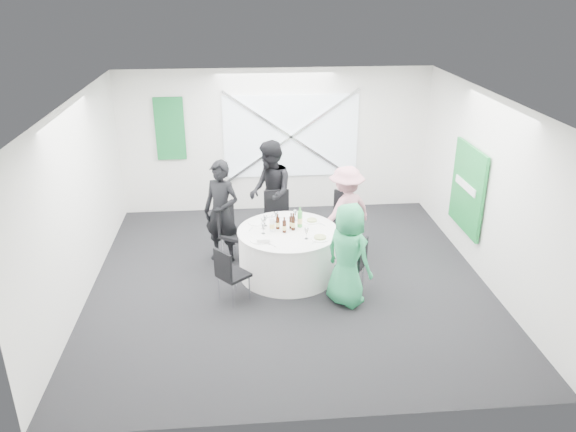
{
  "coord_description": "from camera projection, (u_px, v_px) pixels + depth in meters",
  "views": [
    {
      "loc": [
        -0.68,
        -7.59,
        4.33
      ],
      "look_at": [
        0.0,
        0.2,
        1.0
      ],
      "focal_mm": 35.0,
      "sensor_mm": 36.0,
      "label": 1
    }
  ],
  "objects": [
    {
      "name": "wine_glass_f",
      "position": [
        276.0,
        215.0,
        8.84
      ],
      "size": [
        0.07,
        0.07,
        0.17
      ],
      "color": "white",
      "rests_on": "banquet_table"
    },
    {
      "name": "person_woman_green",
      "position": [
        348.0,
        255.0,
        7.84
      ],
      "size": [
        0.85,
        0.88,
        1.52
      ],
      "primitive_type": "imported",
      "rotation": [
        0.0,
        0.0,
        2.28
      ],
      "color": "#29985C",
      "rests_on": "floor"
    },
    {
      "name": "plate_front_left",
      "position": [
        259.0,
        240.0,
        8.26
      ],
      "size": [
        0.27,
        0.27,
        0.01
      ],
      "color": "white",
      "rests_on": "banquet_table"
    },
    {
      "name": "wall_front",
      "position": [
        317.0,
        307.0,
        5.41
      ],
      "size": [
        6.0,
        0.0,
        6.0
      ],
      "primitive_type": "plane",
      "rotation": [
        -1.57,
        0.0,
        0.0
      ],
      "color": "white",
      "rests_on": "floor"
    },
    {
      "name": "beer_bottle_b",
      "position": [
        291.0,
        223.0,
        8.63
      ],
      "size": [
        0.06,
        0.06,
        0.25
      ],
      "color": "#321409",
      "rests_on": "banquet_table"
    },
    {
      "name": "window_brace_a",
      "position": [
        291.0,
        137.0,
        10.83
      ],
      "size": [
        2.63,
        0.05,
        1.84
      ],
      "primitive_type": "cube",
      "rotation": [
        0.0,
        0.97,
        0.0
      ],
      "color": "silver",
      "rests_on": "window_panel"
    },
    {
      "name": "green_sign",
      "position": [
        467.0,
        189.0,
        9.03
      ],
      "size": [
        0.05,
        1.2,
        1.4
      ],
      "primitive_type": "cube",
      "color": "#178033",
      "rests_on": "wall_right"
    },
    {
      "name": "knife_a",
      "position": [
        323.0,
        236.0,
        8.39
      ],
      "size": [
        0.12,
        0.12,
        0.01
      ],
      "primitive_type": "cube",
      "rotation": [
        0.0,
        0.0,
        -0.79
      ],
      "color": "silver",
      "rests_on": "banquet_table"
    },
    {
      "name": "fork_b",
      "position": [
        261.0,
        220.0,
        8.95
      ],
      "size": [
        0.09,
        0.14,
        0.01
      ],
      "primitive_type": "cube",
      "rotation": [
        0.0,
        0.0,
        2.63
      ],
      "color": "silver",
      "rests_on": "banquet_table"
    },
    {
      "name": "knife_e",
      "position": [
        272.0,
        217.0,
        9.07
      ],
      "size": [
        0.15,
        0.03,
        0.01
      ],
      "primitive_type": "cube",
      "rotation": [
        0.0,
        0.0,
        1.65
      ],
      "color": "silver",
      "rests_on": "banquet_table"
    },
    {
      "name": "wine_glass_a",
      "position": [
        295.0,
        213.0,
        8.91
      ],
      "size": [
        0.07,
        0.07,
        0.17
      ],
      "color": "white",
      "rests_on": "banquet_table"
    },
    {
      "name": "fork_e",
      "position": [
        293.0,
        216.0,
        9.12
      ],
      "size": [
        0.15,
        0.03,
        0.01
      ],
      "primitive_type": "cube",
      "rotation": [
        0.0,
        0.0,
        1.64
      ],
      "color": "silver",
      "rests_on": "banquet_table"
    },
    {
      "name": "person_man_back_left",
      "position": [
        221.0,
        212.0,
        9.02
      ],
      "size": [
        0.74,
        0.67,
        1.71
      ],
      "primitive_type": "imported",
      "rotation": [
        0.0,
        0.0,
        -0.53
      ],
      "color": "black",
      "rests_on": "floor"
    },
    {
      "name": "chair_back_right",
      "position": [
        339.0,
        218.0,
        9.42
      ],
      "size": [
        0.66,
        0.66,
        1.03
      ],
      "rotation": [
        0.0,
        0.0,
        -0.89
      ],
      "color": "black",
      "rests_on": "floor"
    },
    {
      "name": "wall_right",
      "position": [
        488.0,
        190.0,
        8.41
      ],
      "size": [
        0.0,
        6.0,
        6.0
      ],
      "primitive_type": "plane",
      "rotation": [
        1.57,
        0.0,
        -1.57
      ],
      "color": "white",
      "rests_on": "floor"
    },
    {
      "name": "chair_back_left",
      "position": [
        233.0,
        228.0,
        9.11
      ],
      "size": [
        0.62,
        0.62,
        0.99
      ],
      "rotation": [
        0.0,
        0.0,
        0.99
      ],
      "color": "black",
      "rests_on": "floor"
    },
    {
      "name": "fork_c",
      "position": [
        255.0,
        239.0,
        8.31
      ],
      "size": [
        0.12,
        0.12,
        0.01
      ],
      "primitive_type": "cube",
      "rotation": [
        0.0,
        0.0,
        -2.36
      ],
      "color": "silver",
      "rests_on": "banquet_table"
    },
    {
      "name": "clear_water_bottle",
      "position": [
        272.0,
        225.0,
        8.54
      ],
      "size": [
        0.08,
        0.08,
        0.27
      ],
      "color": "white",
      "rests_on": "banquet_table"
    },
    {
      "name": "beer_bottle_d",
      "position": [
        284.0,
        227.0,
        8.5
      ],
      "size": [
        0.06,
        0.06,
        0.25
      ],
      "color": "#321409",
      "rests_on": "banquet_table"
    },
    {
      "name": "chair_front_left",
      "position": [
        229.0,
        272.0,
        7.94
      ],
      "size": [
        0.54,
        0.54,
        0.85
      ],
      "rotation": [
        0.0,
        0.0,
        2.27
      ],
      "color": "black",
      "rests_on": "floor"
    },
    {
      "name": "napkin",
      "position": [
        263.0,
        240.0,
        8.2
      ],
      "size": [
        0.18,
        0.13,
        0.05
      ],
      "primitive_type": "cube",
      "rotation": [
        0.0,
        0.0,
        0.04
      ],
      "color": "white",
      "rests_on": "plate_front_left"
    },
    {
      "name": "ceiling",
      "position": [
        289.0,
        100.0,
        7.62
      ],
      "size": [
        6.0,
        6.0,
        0.0
      ],
      "primitive_type": "plane",
      "rotation": [
        3.14,
        0.0,
        0.0
      ],
      "color": "white",
      "rests_on": "wall_back"
    },
    {
      "name": "person_woman_pink",
      "position": [
        346.0,
        212.0,
        9.22
      ],
      "size": [
        1.11,
        0.92,
        1.56
      ],
      "primitive_type": "imported",
      "rotation": [
        0.0,
        0.0,
        -2.6
      ],
      "color": "#C9828F",
      "rests_on": "floor"
    },
    {
      "name": "wine_glass_e",
      "position": [
        263.0,
        226.0,
        8.44
      ],
      "size": [
        0.07,
        0.07,
        0.17
      ],
      "color": "white",
      "rests_on": "banquet_table"
    },
    {
      "name": "banquet_table",
      "position": [
        288.0,
        252.0,
        8.75
      ],
      "size": [
        1.56,
        1.56,
        0.76
      ],
      "color": "white",
      "rests_on": "floor"
    },
    {
      "name": "plate_back_left",
      "position": [
        257.0,
        222.0,
        8.86
      ],
      "size": [
        0.29,
        0.29,
        0.01
      ],
      "color": "white",
      "rests_on": "banquet_table"
    },
    {
      "name": "fork_d",
      "position": [
        322.0,
        224.0,
        8.81
      ],
      "size": [
        0.1,
        0.13,
        0.01
      ],
      "primitive_type": "cube",
      "rotation": [
        0.0,
        0.0,
        0.63
      ],
      "color": "silver",
      "rests_on": "banquet_table"
    },
    {
      "name": "wine_glass_d",
      "position": [
        265.0,
        218.0,
        8.71
      ],
      "size": [
        0.07,
        0.07,
        0.17
      ],
      "color": "white",
      "rests_on": "banquet_table"
    },
    {
      "name": "knife_b",
      "position": [
        251.0,
        229.0,
        8.63
      ],
      "size": [
        0.08,
        0.14,
        0.01
      ],
      "primitive_type": "cube",
      "rotation": [
        0.0,
        0.0,
        2.69
      ],
      "color": "silver",
      "rests_on": "banquet_table"
    },
    {
      "name": "plate_back_right",
      "position": [
        312.0,
        221.0,
        8.9
      ],
      "size": [
        0.25,
        0.25,
        0.04
      ],
      "color": "white",
      "rests_on": "banquet_table"
    },
    {
      "name": "wine_glass_b",
      "position": [
        306.0,
        231.0,
        8.27
      ],
      "size": [
        0.07,
        0.07,
        0.17
      ],
      "color": "white",
      "rests_on": "banquet_table"
    },
    {
      "name": "green_banner",
      "position": [
        170.0,
        129.0,
        10.59
      ],
      "size": [
        0.55,
        0.04,
        1.2
      ],
      "primitive_type": "cube",
      "color": "#156D38",
      "rests_on": "wall_back"
    },
    {
      "name": "wall_left",
      "position": [
        78.0,
        203.0,
        7.92
      ],
      "size": [
        0.0,
        6.0,
        6.0
      ],
      "primitive_type": "plane",
      "rotation": [
        1.57,
        0.0,
        1.57
      ],
      "color": "white",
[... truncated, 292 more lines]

